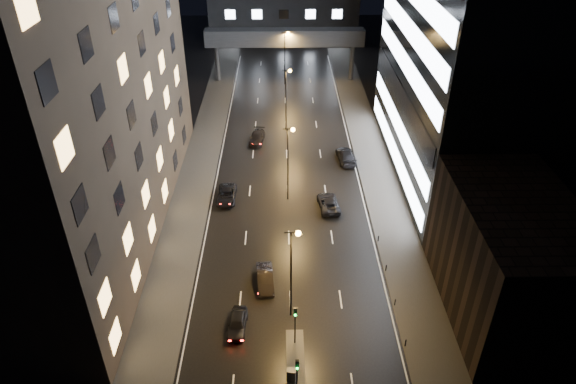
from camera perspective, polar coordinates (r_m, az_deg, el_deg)
name	(u,v)px	position (r m, az deg, el deg)	size (l,w,h in m)	color
ground	(287,154)	(76.37, -0.15, 4.25)	(160.00, 160.00, 0.00)	black
sidewalk_left	(198,171)	(72.94, -9.97, 2.27)	(5.00, 110.00, 0.15)	#383533
sidewalk_right	(376,170)	(73.21, 9.74, 2.42)	(5.00, 110.00, 0.15)	#383533
building_left	(65,58)	(57.82, -23.54, 13.47)	(15.00, 48.00, 40.00)	#2D2319
building_right_low	(508,258)	(51.71, 23.24, -6.79)	(10.00, 18.00, 12.00)	black
building_right_glass	(497,2)	(69.44, 22.24, 18.91)	(20.00, 36.00, 45.00)	black
skybridge	(285,38)	(100.98, -0.38, 16.72)	(30.00, 3.00, 10.00)	#333335
median_island	(296,366)	(46.81, 0.86, -18.77)	(1.60, 8.00, 0.15)	#383533
traffic_signal_near	(295,320)	(46.13, 0.80, -14.01)	(0.28, 0.34, 4.40)	black
traffic_signal_far	(297,373)	(42.59, 1.01, -19.45)	(0.28, 0.34, 4.40)	black
bollard_row	(400,322)	(50.63, 12.33, -13.95)	(0.12, 25.12, 0.90)	black
streetlight_near	(293,264)	(46.27, 0.55, -7.95)	(1.45, 0.50, 10.15)	black
streetlight_mid_a	(289,155)	(62.73, 0.13, 4.15)	(1.45, 0.50, 10.15)	black
streetlight_mid_b	(287,92)	(80.80, -0.11, 11.05)	(1.45, 0.50, 10.15)	black
streetlight_far	(286,51)	(99.61, -0.27, 15.38)	(1.45, 0.50, 10.15)	black
car_away_a	(237,323)	(49.35, -5.64, -14.29)	(1.64, 4.08, 1.39)	black
car_away_b	(265,279)	(53.32, -2.56, -9.58)	(1.61, 4.63, 1.52)	black
car_away_c	(227,195)	(66.09, -6.85, -0.33)	(2.35, 5.10, 1.42)	black
car_away_d	(257,138)	(79.58, -3.46, 6.05)	(2.04, 5.02, 1.46)	black
car_toward_a	(328,203)	(64.31, 4.51, -1.22)	(2.35, 5.10, 1.42)	black
car_toward_b	(346,156)	(74.67, 6.45, 4.02)	(2.30, 5.65, 1.64)	black
utility_cabinet	(291,375)	(45.38, 0.38, -19.65)	(0.72, 0.56, 1.25)	#434346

